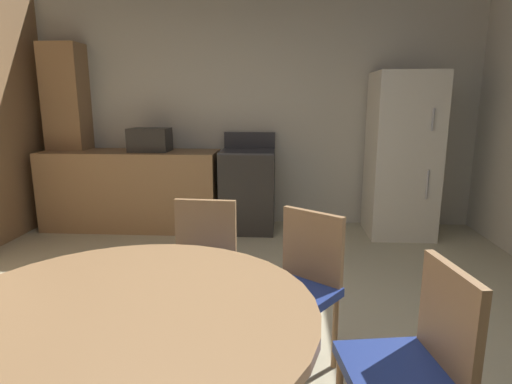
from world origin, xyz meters
name	(u,v)px	position (x,y,z in m)	size (l,w,h in m)	color
wall_back	(255,110)	(0.00, 3.17, 1.35)	(5.42, 0.12, 2.70)	beige
kitchen_counter	(132,190)	(-1.41, 2.77, 0.45)	(2.00, 0.60, 0.90)	#9E754C
pantry_column	(70,136)	(-2.19, 2.95, 1.05)	(0.44, 0.36, 2.10)	#9E754C
oven_range	(248,190)	(-0.06, 2.78, 0.47)	(0.60, 0.60, 1.10)	#2D2B28
refrigerator	(402,156)	(1.62, 2.72, 0.88)	(0.68, 0.68, 1.76)	silver
microwave	(150,140)	(-1.17, 2.77, 1.03)	(0.44, 0.32, 0.26)	#2D2B28
dining_table	(126,349)	(-0.21, -0.60, 0.61)	(1.35, 1.35, 0.76)	#9E754C
chair_east	(416,360)	(0.85, -0.44, 0.50)	(0.46, 0.46, 0.87)	#9E754C
chair_northeast	(300,281)	(0.43, 0.25, 0.50)	(0.56, 0.56, 0.87)	#9E754C
chair_north	(202,264)	(-0.14, 0.46, 0.50)	(0.42, 0.42, 0.87)	#9E754C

